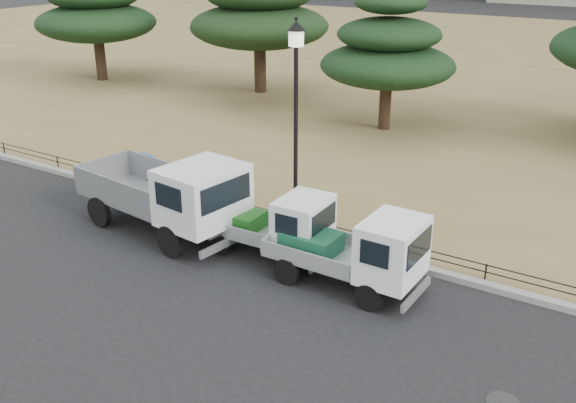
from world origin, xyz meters
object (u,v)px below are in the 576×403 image
Objects in this scene: street_lamp at (296,93)px; tarp_pile at (140,171)px; truck_kei_front at (275,225)px; truck_large at (168,191)px; truck_kei_rear at (355,251)px.

tarp_pile is at bearing 176.59° from street_lamp.
tarp_pile is (-6.53, 1.89, -0.35)m from truck_kei_front.
tarp_pile is (-3.30, 2.27, -0.72)m from truck_large.
truck_large is 1.59× the size of truck_kei_front.
truck_kei_rear is at bearing -14.06° from tarp_pile.
truck_kei_front is 3.41m from street_lamp.
truck_kei_front is at bearing 13.83° from truck_large.
truck_kei_front is at bearing -77.61° from street_lamp.
street_lamp reaches higher than tarp_pile.
tarp_pile is (-6.20, 0.37, -3.38)m from street_lamp.
truck_kei_rear is at bearing -10.04° from truck_kei_front.
truck_kei_front is 0.60× the size of street_lamp.
truck_large is at bearing -34.45° from tarp_pile.
truck_kei_front reaches higher than tarp_pile.
street_lamp is (-2.77, 1.88, 2.96)m from truck_kei_rear.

